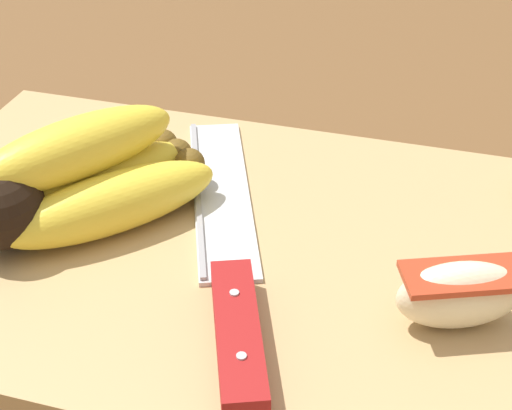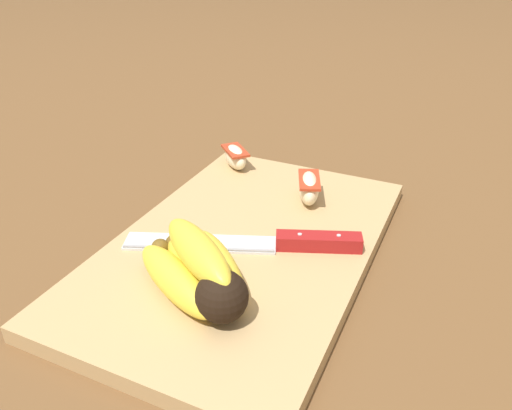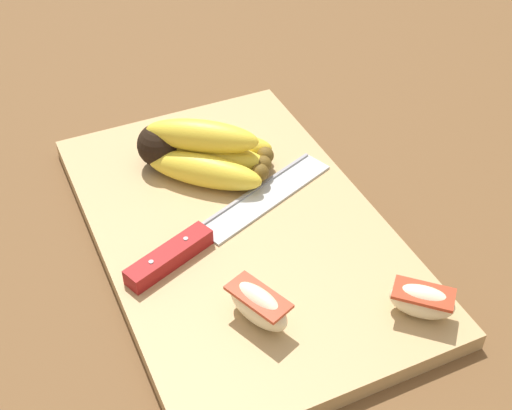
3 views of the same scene
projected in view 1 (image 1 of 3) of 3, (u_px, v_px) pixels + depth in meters
ground_plane at (242, 268)px, 0.48m from camera, size 6.00×6.00×0.00m
cutting_board at (245, 255)px, 0.47m from camera, size 0.46×0.29×0.02m
banana_bunch at (79, 181)px, 0.48m from camera, size 0.15×0.16×0.07m
chefs_knife at (230, 278)px, 0.43m from camera, size 0.13×0.27×0.02m
apple_wedge_near at (460, 293)px, 0.40m from camera, size 0.07×0.05×0.04m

